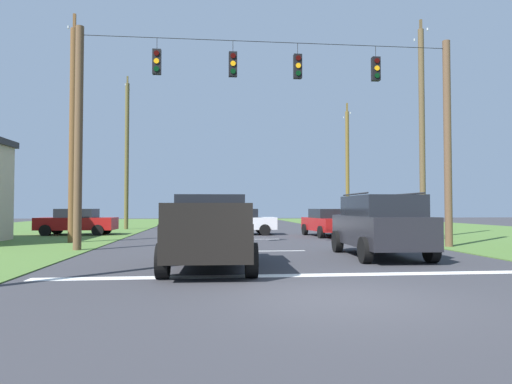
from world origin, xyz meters
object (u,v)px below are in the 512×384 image
at_px(utility_pole_mid_right, 422,131).
at_px(distant_car_far_parked, 77,222).
at_px(utility_pole_far_right, 347,168).
at_px(distant_car_crossing_white, 239,221).
at_px(pickup_truck, 210,231).
at_px(utility_pole_far_left, 127,154).
at_px(distant_car_oncoming, 328,222).
at_px(overhead_signal_span, 270,127).
at_px(suv_black, 380,224).
at_px(utility_pole_mid_left, 73,132).

bearing_deg(utility_pole_mid_right, distant_car_far_parked, 164.75).
relative_size(distant_car_far_parked, utility_pole_far_right, 0.45).
bearing_deg(distant_car_crossing_white, utility_pole_mid_right, -26.57).
bearing_deg(utility_pole_mid_right, pickup_truck, -137.89).
bearing_deg(utility_pole_far_left, distant_car_oncoming, -36.04).
bearing_deg(utility_pole_far_left, pickup_truck, -74.37).
height_order(utility_pole_mid_right, utility_pole_far_left, utility_pole_mid_right).
distance_m(pickup_truck, distant_car_crossing_white, 14.37).
relative_size(pickup_truck, utility_pole_mid_right, 0.49).
bearing_deg(utility_pole_far_right, distant_car_far_parked, -159.59).
relative_size(overhead_signal_span, suv_black, 3.03).
bearing_deg(utility_pole_mid_right, utility_pole_mid_left, -177.04).
xyz_separation_m(distant_car_oncoming, utility_pole_far_left, (-12.53, 9.12, 4.69)).
bearing_deg(utility_pole_mid_left, utility_pole_far_right, 37.10).
relative_size(pickup_truck, suv_black, 1.12).
bearing_deg(utility_pole_mid_left, suv_black, -30.93).
bearing_deg(overhead_signal_span, pickup_truck, -114.49).
bearing_deg(utility_pole_far_right, utility_pole_mid_left, -142.90).
bearing_deg(suv_black, utility_pole_far_right, 75.56).
height_order(overhead_signal_span, distant_car_crossing_white, overhead_signal_span).
bearing_deg(overhead_signal_span, suv_black, -45.81).
relative_size(pickup_truck, distant_car_far_parked, 1.25).
xyz_separation_m(suv_black, utility_pole_far_right, (5.04, 19.57, 3.59)).
xyz_separation_m(overhead_signal_span, utility_pole_far_left, (-8.33, 16.33, 0.76)).
bearing_deg(distant_car_crossing_white, overhead_signal_span, -86.05).
height_order(distant_car_crossing_white, utility_pole_far_right, utility_pole_far_right).
xyz_separation_m(distant_car_crossing_white, utility_pole_far_right, (8.80, 7.19, 3.86)).
relative_size(distant_car_crossing_white, utility_pole_far_left, 0.39).
height_order(pickup_truck, utility_pole_far_right, utility_pole_far_right).
relative_size(distant_car_oncoming, utility_pole_far_left, 0.40).
distance_m(overhead_signal_span, utility_pole_mid_right, 9.65).
height_order(overhead_signal_span, distant_car_far_parked, overhead_signal_span).
bearing_deg(distant_car_far_parked, pickup_truck, -62.80).
bearing_deg(pickup_truck, overhead_signal_span, 65.51).
xyz_separation_m(distant_car_oncoming, utility_pole_mid_right, (4.24, -2.59, 4.73)).
bearing_deg(distant_car_far_parked, utility_pole_mid_left, -76.49).
relative_size(distant_car_oncoming, utility_pole_far_right, 0.46).
relative_size(utility_pole_mid_right, utility_pole_far_left, 1.00).
relative_size(overhead_signal_span, pickup_truck, 2.70).
relative_size(distant_car_oncoming, distant_car_far_parked, 1.02).
distance_m(distant_car_crossing_white, utility_pole_mid_right, 11.19).
distance_m(distant_car_oncoming, utility_pole_far_left, 16.19).
distance_m(utility_pole_mid_right, utility_pole_mid_left, 16.96).
bearing_deg(utility_pole_mid_left, distant_car_far_parked, 103.51).
distance_m(utility_pole_mid_left, utility_pole_far_left, 12.60).
bearing_deg(overhead_signal_span, utility_pole_far_right, 63.44).
xyz_separation_m(distant_car_crossing_white, utility_pole_mid_right, (9.07, -4.54, 4.73)).
height_order(overhead_signal_span, distant_car_oncoming, overhead_signal_span).
relative_size(pickup_truck, distant_car_oncoming, 1.23).
relative_size(suv_black, distant_car_oncoming, 1.10).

